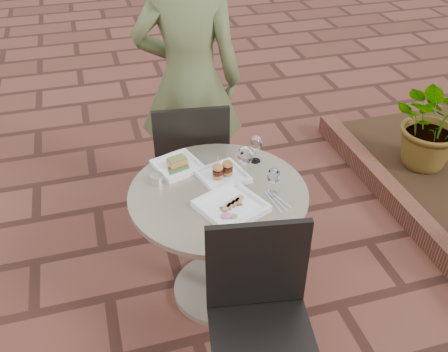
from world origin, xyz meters
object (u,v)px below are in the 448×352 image
object	(u,v)px
diner	(189,82)
plate_salmon	(177,165)
cafe_table	(219,229)
plate_sliders	(223,174)
chair_near	(260,308)
plate_tuna	(231,206)
chair_far	(191,156)

from	to	relation	value
diner	plate_salmon	bearing A→B (deg)	85.41
cafe_table	plate_sliders	world-z (taller)	plate_sliders
cafe_table	chair_near	size ratio (longest dim) A/B	0.97
plate_sliders	plate_salmon	bearing A→B (deg)	142.40
plate_tuna	plate_sliders	bearing A→B (deg)	82.88
cafe_table	plate_tuna	size ratio (longest dim) A/B	2.48
plate_salmon	chair_near	bearing A→B (deg)	-79.24
chair_near	plate_tuna	bearing A→B (deg)	98.58
plate_salmon	plate_tuna	world-z (taller)	plate_salmon
plate_salmon	plate_tuna	xyz separation A→B (m)	(0.17, -0.41, -0.00)
chair_near	plate_salmon	size ratio (longest dim) A/B	3.35
chair_far	diner	world-z (taller)	diner
chair_far	plate_salmon	distance (m)	0.44
plate_sliders	cafe_table	bearing A→B (deg)	-117.08
chair_far	plate_tuna	distance (m)	0.79
chair_far	chair_near	world-z (taller)	same
chair_far	chair_near	size ratio (longest dim) A/B	1.00
chair_near	chair_far	bearing A→B (deg)	100.31
chair_near	cafe_table	bearing A→B (deg)	100.94
chair_far	plate_tuna	size ratio (longest dim) A/B	2.56
chair_far	chair_near	distance (m)	1.22
chair_near	diner	xyz separation A→B (m)	(0.05, 1.50, 0.36)
chair_near	diner	distance (m)	1.54
chair_far	diner	bearing A→B (deg)	-95.97
chair_near	diner	size ratio (longest dim) A/B	0.51
diner	plate_tuna	xyz separation A→B (m)	(-0.04, -1.04, -0.17)
plate_sliders	plate_tuna	size ratio (longest dim) A/B	0.75
plate_salmon	diner	bearing A→B (deg)	71.00
diner	chair_far	bearing A→B (deg)	90.80
diner	plate_tuna	bearing A→B (deg)	102.01
plate_sliders	plate_tuna	xyz separation A→B (m)	(-0.03, -0.25, -0.01)
chair_far	diner	size ratio (longest dim) A/B	0.51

